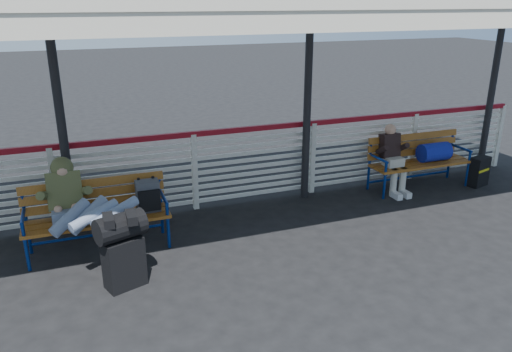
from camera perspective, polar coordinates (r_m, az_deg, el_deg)
name	(u,v)px	position (r m, az deg, el deg)	size (l,w,h in m)	color
ground	(234,265)	(6.24, -2.49, -10.18)	(60.00, 60.00, 0.00)	black
fence	(195,168)	(7.65, -7.03, 0.86)	(12.08, 0.08, 1.24)	silver
canopy	(208,4)	(6.25, -5.56, 18.98)	(12.60, 3.60, 3.16)	silver
luggage_stack	(122,248)	(5.80, -15.02, -7.91)	(0.61, 0.46, 0.89)	black
bench_left	(110,206)	(6.70, -16.37, -3.30)	(1.80, 0.56, 0.92)	#9F5D1E
bench_right	(425,154)	(9.03, 18.74, 2.36)	(1.80, 0.56, 0.92)	#9F5D1E
traveler_man	(84,209)	(6.31, -19.02, -3.58)	(0.93, 1.63, 0.77)	#7C8CA8
companion_person	(393,158)	(8.62, 15.38, 2.00)	(0.32, 0.66, 1.15)	beige
suitcase_side	(479,171)	(9.52, 24.10, 0.48)	(0.42, 0.32, 0.52)	black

